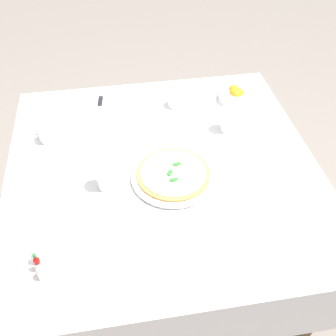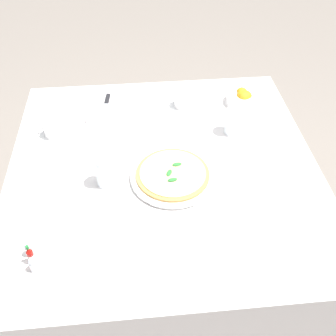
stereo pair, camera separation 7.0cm
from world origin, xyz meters
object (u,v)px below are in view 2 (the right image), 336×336
object	(u,v)px
napkin_folded	(106,108)
dinner_knife	(106,106)
coffee_cup_left_edge	(183,102)
coffee_cup_center_back	(53,130)
water_glass_far_right	(105,173)
water_glass_near_right	(233,123)
pizza_plate	(173,176)
salt_shaker	(34,265)
hot_sauce_bottle	(31,256)
pepper_shaker	(30,250)
pizza	(173,174)
citrus_bowl	(243,98)

from	to	relation	value
napkin_folded	dinner_knife	xyz separation A→B (m)	(0.00, -0.00, 0.01)
coffee_cup_left_edge	coffee_cup_center_back	world-z (taller)	coffee_cup_center_back
coffee_cup_center_back	water_glass_far_right	size ratio (longest dim) A/B	1.06
coffee_cup_center_back	water_glass_near_right	size ratio (longest dim) A/B	1.17
pizza_plate	napkin_folded	size ratio (longest dim) A/B	1.29
dinner_knife	napkin_folded	bearing A→B (deg)	-180.00
napkin_folded	salt_shaker	bearing A→B (deg)	-1.19
hot_sauce_bottle	pepper_shaker	bearing A→B (deg)	-160.35
pizza	water_glass_far_right	size ratio (longest dim) A/B	2.22
pizza_plate	water_glass_far_right	size ratio (longest dim) A/B	2.57
pizza	hot_sauce_bottle	size ratio (longest dim) A/B	3.28
water_glass_far_right	coffee_cup_center_back	bearing A→B (deg)	-143.13
coffee_cup_center_back	napkin_folded	bearing A→B (deg)	128.13
coffee_cup_center_back	hot_sauce_bottle	distance (m)	0.61
water_glass_far_right	pizza	bearing A→B (deg)	90.27
water_glass_near_right	citrus_bowl	distance (m)	0.22
salt_shaker	water_glass_far_right	bearing A→B (deg)	148.83
water_glass_near_right	pizza	bearing A→B (deg)	-48.40
water_glass_far_right	hot_sauce_bottle	bearing A→B (deg)	-34.64
pizza	coffee_cup_center_back	bearing A→B (deg)	-122.08
salt_shaker	dinner_knife	bearing A→B (deg)	166.02
coffee_cup_left_edge	citrus_bowl	world-z (taller)	citrus_bowl
coffee_cup_left_edge	water_glass_near_right	bearing A→B (deg)	42.86
dinner_knife	salt_shaker	world-z (taller)	salt_shaker
salt_shaker	coffee_cup_left_edge	bearing A→B (deg)	145.32
coffee_cup_center_back	salt_shaker	size ratio (longest dim) A/B	2.31
pizza_plate	water_glass_far_right	distance (m)	0.25
coffee_cup_left_edge	water_glass_far_right	xyz separation A→B (m)	(0.45, -0.34, 0.02)
coffee_cup_left_edge	water_glass_near_right	world-z (taller)	water_glass_near_right
pepper_shaker	pizza_plate	bearing A→B (deg)	121.19
water_glass_far_right	pepper_shaker	size ratio (longest dim) A/B	2.18
pizza	pepper_shaker	distance (m)	0.55
water_glass_far_right	napkin_folded	world-z (taller)	water_glass_far_right
citrus_bowl	coffee_cup_center_back	bearing A→B (deg)	-79.35
pizza_plate	pizza	xyz separation A→B (m)	(0.00, 0.00, 0.01)
pizza_plate	pepper_shaker	xyz separation A→B (m)	(0.29, -0.47, 0.01)
pizza	coffee_cup_left_edge	bearing A→B (deg)	168.22
dinner_knife	pepper_shaker	distance (m)	0.78
citrus_bowl	salt_shaker	xyz separation A→B (m)	(0.79, -0.83, -0.00)
dinner_knife	hot_sauce_bottle	size ratio (longest dim) A/B	2.36
coffee_cup_left_edge	dinner_knife	world-z (taller)	coffee_cup_left_edge
salt_shaker	pizza_plate	bearing A→B (deg)	127.08
pizza_plate	water_glass_near_right	xyz separation A→B (m)	(-0.25, 0.28, 0.04)
coffee_cup_center_back	pepper_shaker	bearing A→B (deg)	-0.59
pizza	dinner_knife	distance (m)	0.52
citrus_bowl	napkin_folded	bearing A→B (deg)	-90.89
water_glass_far_right	hot_sauce_bottle	world-z (taller)	water_glass_far_right
citrus_bowl	salt_shaker	distance (m)	1.14
water_glass_near_right	hot_sauce_bottle	size ratio (longest dim) A/B	1.34
coffee_cup_center_back	water_glass_far_right	world-z (taller)	water_glass_far_right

